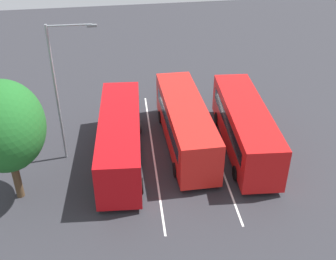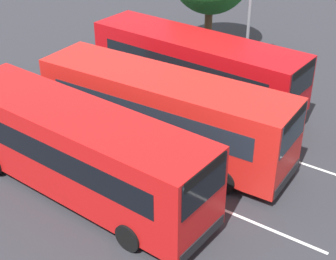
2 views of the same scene
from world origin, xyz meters
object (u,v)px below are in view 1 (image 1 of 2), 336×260
object	(u,v)px
bus_far_left	(245,126)
pedestrian	(128,92)
bus_center_right	(120,137)
street_lamp	(60,87)
depot_tree	(4,126)
bus_center_left	(185,123)

from	to	relation	value
bus_far_left	pedestrian	xyz separation A→B (m)	(7.85, 7.15, -0.79)
bus_center_right	pedestrian	world-z (taller)	bus_center_right
street_lamp	bus_far_left	bearing A→B (deg)	-2.33
bus_center_right	street_lamp	size ratio (longest dim) A/B	1.17
bus_center_right	depot_tree	world-z (taller)	depot_tree
bus_center_left	bus_center_right	distance (m)	4.53
street_lamp	depot_tree	world-z (taller)	street_lamp
depot_tree	bus_center_left	bearing A→B (deg)	-70.86
bus_center_left	street_lamp	distance (m)	8.46
bus_far_left	bus_center_right	size ratio (longest dim) A/B	1.00
bus_far_left	street_lamp	xyz separation A→B (m)	(0.87, 11.58, 3.39)
bus_far_left	bus_center_left	bearing A→B (deg)	80.41
bus_center_right	bus_far_left	bearing A→B (deg)	-84.54
bus_center_left	pedestrian	xyz separation A→B (m)	(6.84, 3.32, -0.79)
bus_center_left	street_lamp	bearing A→B (deg)	91.61
bus_far_left	depot_tree	world-z (taller)	depot_tree
bus_center_left	bus_far_left	bearing A→B (deg)	-104.35
pedestrian	street_lamp	distance (m)	9.27
bus_center_left	bus_center_right	xyz separation A→B (m)	(-1.04, 4.41, 0.00)
bus_center_right	street_lamp	xyz separation A→B (m)	(0.89, 3.34, 3.39)
depot_tree	bus_center_right	bearing A→B (deg)	-66.86
pedestrian	depot_tree	world-z (taller)	depot_tree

